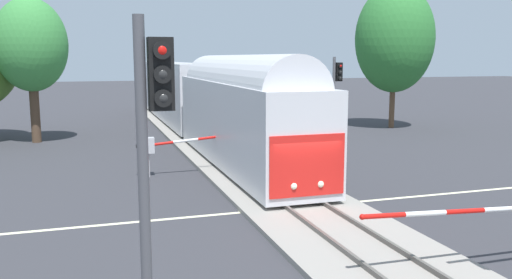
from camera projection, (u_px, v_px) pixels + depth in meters
ground_plane at (298, 207)px, 19.08m from camera, size 220.00×220.00×0.00m
road_centre_stripe at (298, 207)px, 19.08m from camera, size 44.00×0.20×0.01m
railway_track at (298, 205)px, 19.06m from camera, size 4.40×80.00×0.32m
commuter_train at (199, 96)px, 35.39m from camera, size 3.04×40.00×5.16m
crossing_gate_far at (165, 145)px, 23.93m from camera, size 6.32×0.40×1.97m
traffic_signal_far_side at (336, 90)px, 28.43m from camera, size 0.53×0.38×5.39m
traffic_signal_near_left at (152, 158)px, 7.38m from camera, size 0.53×0.38×5.92m
oak_behind_train at (31, 46)px, 32.82m from camera, size 4.45×4.45×9.04m
maple_right_background at (395, 39)px, 39.79m from camera, size 5.90×5.90×10.81m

